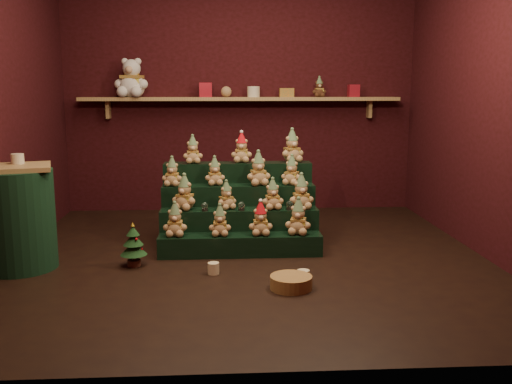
{
  "coord_description": "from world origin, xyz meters",
  "views": [
    {
      "loc": [
        -0.22,
        -4.66,
        1.41
      ],
      "look_at": [
        0.08,
        0.25,
        0.52
      ],
      "focal_mm": 40.0,
      "sensor_mm": 36.0,
      "label": 1
    }
  ],
  "objects": [
    {
      "name": "teddy_10",
      "position": [
        0.11,
        0.49,
        0.69
      ],
      "size": [
        0.25,
        0.24,
        0.31
      ],
      "primitive_type": null,
      "rotation": [
        0.0,
        0.0,
        0.19
      ],
      "color": "tan",
      "rests_on": "riser_tier_midback"
    },
    {
      "name": "back_shelf",
      "position": [
        0.0,
        1.87,
        1.29
      ],
      "size": [
        3.6,
        0.26,
        0.24
      ],
      "color": "tan",
      "rests_on": "ground"
    },
    {
      "name": "teddy_0",
      "position": [
        -0.62,
        0.08,
        0.32
      ],
      "size": [
        0.21,
        0.19,
        0.29
      ],
      "primitive_type": null,
      "rotation": [
        0.0,
        0.0,
        -0.03
      ],
      "color": "tan",
      "rests_on": "riser_tier_front"
    },
    {
      "name": "mini_christmas_tree",
      "position": [
        -0.94,
        -0.19,
        0.18
      ],
      "size": [
        0.21,
        0.21,
        0.37
      ],
      "rotation": [
        0.0,
        0.0,
        -0.41
      ],
      "color": "#4A251A",
      "rests_on": "ground"
    },
    {
      "name": "teddy_2",
      "position": [
        0.1,
        0.07,
        0.32
      ],
      "size": [
        0.21,
        0.19,
        0.29
      ],
      "primitive_type": null,
      "rotation": [
        0.0,
        0.0,
        0.01
      ],
      "color": "tan",
      "rests_on": "riser_tier_front"
    },
    {
      "name": "teddy_14",
      "position": [
        0.45,
        0.75,
        0.87
      ],
      "size": [
        0.27,
        0.26,
        0.31
      ],
      "primitive_type": null,
      "rotation": [
        0.0,
        0.0,
        0.33
      ],
      "color": "tan",
      "rests_on": "riser_tier_back"
    },
    {
      "name": "riser_tier_back",
      "position": [
        -0.07,
        0.73,
        0.36
      ],
      "size": [
        1.4,
        0.22,
        0.72
      ],
      "primitive_type": "cube",
      "color": "black",
      "rests_on": "ground"
    },
    {
      "name": "side_table",
      "position": [
        -1.83,
        -0.18,
        0.41
      ],
      "size": [
        0.64,
        0.58,
        0.83
      ],
      "rotation": [
        0.0,
        0.0,
        0.28
      ],
      "color": "tan",
      "rests_on": "ground"
    },
    {
      "name": "ground",
      "position": [
        0.0,
        0.0,
        0.0
      ],
      "size": [
        4.0,
        4.0,
        0.0
      ],
      "primitive_type": "plane",
      "color": "black",
      "rests_on": "ground"
    },
    {
      "name": "snow_globe_a",
      "position": [
        -0.37,
        0.23,
        0.4
      ],
      "size": [
        0.06,
        0.06,
        0.08
      ],
      "color": "black",
      "rests_on": "riser_tier_midfront"
    },
    {
      "name": "snow_globe_b",
      "position": [
        -0.05,
        0.23,
        0.4
      ],
      "size": [
        0.06,
        0.06,
        0.08
      ],
      "color": "black",
      "rests_on": "riser_tier_midfront"
    },
    {
      "name": "scarf_gift_box",
      "position": [
        0.52,
        1.85,
        1.37
      ],
      "size": [
        0.16,
        0.1,
        0.1
      ],
      "primitive_type": "cube",
      "color": "orange",
      "rests_on": "back_shelf"
    },
    {
      "name": "teddy_5",
      "position": [
        -0.18,
        0.3,
        0.48
      ],
      "size": [
        0.23,
        0.23,
        0.25
      ],
      "primitive_type": null,
      "rotation": [
        0.0,
        0.0,
        0.52
      ],
      "color": "tan",
      "rests_on": "riser_tier_midfront"
    },
    {
      "name": "front_wall",
      "position": [
        0.0,
        -2.05,
        1.4
      ],
      "size": [
        4.0,
        0.1,
        2.8
      ],
      "primitive_type": "cube",
      "color": "black",
      "rests_on": "ground"
    },
    {
      "name": "right_wall",
      "position": [
        2.05,
        0.0,
        1.4
      ],
      "size": [
        0.1,
        4.0,
        2.8
      ],
      "primitive_type": "cube",
      "color": "black",
      "rests_on": "ground"
    },
    {
      "name": "teddy_11",
      "position": [
        0.42,
        0.5,
        0.67
      ],
      "size": [
        0.25,
        0.24,
        0.27
      ],
      "primitive_type": null,
      "rotation": [
        0.0,
        0.0,
        -0.45
      ],
      "color": "tan",
      "rests_on": "riser_tier_midback"
    },
    {
      "name": "wicker_basket",
      "position": [
        0.27,
        -0.79,
        0.05
      ],
      "size": [
        0.36,
        0.36,
        0.09
      ],
      "primitive_type": "cylinder",
      "rotation": [
        0.0,
        0.0,
        -0.2
      ],
      "color": "#9F7E40",
      "rests_on": "ground"
    },
    {
      "name": "back_wall",
      "position": [
        0.0,
        2.05,
        1.4
      ],
      "size": [
        4.0,
        0.1,
        2.8
      ],
      "primitive_type": "cube",
      "color": "black",
      "rests_on": "ground"
    },
    {
      "name": "gift_tin_red_a",
      "position": [
        -0.39,
        1.85,
        1.4
      ],
      "size": [
        0.14,
        0.14,
        0.16
      ],
      "primitive_type": "cube",
      "color": "maroon",
      "rests_on": "back_shelf"
    },
    {
      "name": "teddy_13",
      "position": [
        -0.03,
        0.75,
        0.86
      ],
      "size": [
        0.21,
        0.2,
        0.28
      ],
      "primitive_type": null,
      "rotation": [
        0.0,
        0.0,
        -0.09
      ],
      "color": "tan",
      "rests_on": "riser_tier_back"
    },
    {
      "name": "teddy_3",
      "position": [
        0.43,
        0.07,
        0.33
      ],
      "size": [
        0.26,
        0.24,
        0.31
      ],
      "primitive_type": null,
      "rotation": [
        0.0,
        0.0,
        -0.23
      ],
      "color": "tan",
      "rests_on": "riser_tier_front"
    },
    {
      "name": "riser_tier_front",
      "position": [
        -0.07,
        0.07,
        0.09
      ],
      "size": [
        1.4,
        0.22,
        0.18
      ],
      "primitive_type": "cube",
      "color": "black",
      "rests_on": "ground"
    },
    {
      "name": "teddy_9",
      "position": [
        -0.29,
        0.53,
        0.67
      ],
      "size": [
        0.21,
        0.19,
        0.26
      ],
      "primitive_type": null,
      "rotation": [
        0.0,
        0.0,
        0.16
      ],
      "color": "tan",
      "rests_on": "riser_tier_midback"
    },
    {
      "name": "brown_bear",
      "position": [
        0.89,
        1.84,
        1.43
      ],
      "size": [
        0.16,
        0.15,
        0.22
      ],
      "primitive_type": null,
      "rotation": [
        0.0,
        0.0,
        0.03
      ],
      "color": "#482918",
      "rests_on": "back_shelf"
    },
    {
      "name": "snow_globe_c",
      "position": [
        0.37,
        0.23,
        0.4
      ],
      "size": [
        0.06,
        0.06,
        0.08
      ],
      "color": "black",
      "rests_on": "riser_tier_midfront"
    },
    {
      "name": "white_bear",
      "position": [
        -1.21,
        1.84,
        1.59
      ],
      "size": [
        0.44,
        0.41,
        0.54
      ],
      "primitive_type": null,
      "rotation": [
        0.0,
        0.0,
        -0.18
      ],
      "color": "silver",
      "rests_on": "back_shelf"
    },
    {
      "name": "teddy_8",
      "position": [
        -0.67,
        0.51,
        0.67
      ],
      "size": [
        0.2,
        0.19,
        0.26
      ],
      "primitive_type": null,
      "rotation": [
        0.0,
        0.0,
        -0.12
      ],
      "color": "tan",
      "rests_on": "riser_tier_midback"
    },
    {
      "name": "teddy_6",
      "position": [
        0.22,
        0.28,
        0.5
      ],
      "size": [
        0.22,
        0.2,
        0.27
      ],
      "primitive_type": null,
      "rotation": [
        0.0,
        0.0,
        0.13
      ],
      "color": "tan",
      "rests_on": "riser_tier_midfront"
    },
    {
      "name": "table_ornament",
      "position": [
        -1.83,
        -0.08,
        0.87
      ],
      "size": [
        0.1,
        0.1,
        0.08
      ],
      "primitive_type": "cylinder",
      "color": "beige",
      "rests_on": "side_table"
    },
    {
      "name": "mug_left",
      "position": [
        -0.29,
        -0.42,
        0.04
      ],
      "size": [
        0.09,
        0.09,
        0.09
      ],
      "primitive_type": "cylinder",
      "color": "beige",
      "rests_on": "ground"
    },
    {
      "name": "teddy_7",
      "position": [
        0.48,
        0.28,
        0.51
      ],
      "size": [
        0.25,
        0.23,
        0.31
      ],
      "primitive_type": null,
      "rotation": [
        0.0,
        0.0,
        0.14
      ],
      "color": "tan",
      "rests_on": "riser_tier_midfront"
    },
    {
      "name": "riser_tier_midfront",
      "position": [
        -0.07,
        0.29,
        0.18
      ],
      "size": [
        1.4,
        0.22,
        0.36
      ],
      "primitive_type": "cube",
      "color": "black",
      "rests_on": "ground"
    },
    {
      "name": "teddy_4",
      "position": [
        -0.55,
        0.3,
        0.51
      ],
      "size": [
        0.28,
        0.27,
        0.31
      ],
      "primitive_type": null,
      "rotation": [
        0.0,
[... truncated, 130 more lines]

